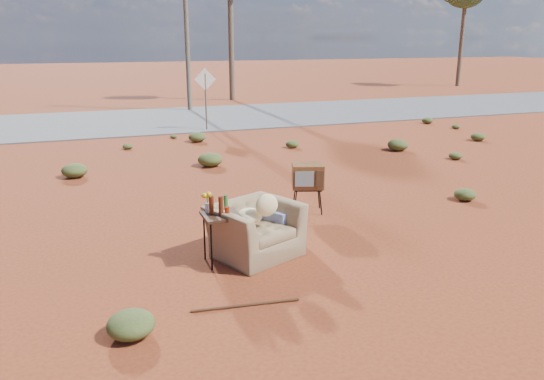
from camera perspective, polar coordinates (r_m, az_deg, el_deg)
name	(u,v)px	position (r m, az deg, el deg)	size (l,w,h in m)	color
ground	(295,265)	(7.84, 2.45, -8.07)	(140.00, 140.00, 0.00)	brown
highway	(153,120)	(22.01, -12.66, 7.35)	(140.00, 7.00, 0.04)	#565659
armchair	(259,222)	(8.08, -1.40, -3.45)	(1.60, 1.41, 1.08)	olive
tv_unit	(308,177)	(9.96, 3.86, 1.44)	(0.70, 0.63, 0.93)	black
side_table	(218,212)	(7.69, -5.82, -2.40)	(0.53, 0.53, 1.05)	#351F13
rusty_bar	(246,305)	(6.71, -2.84, -12.27)	(0.04, 0.04, 1.36)	#452512
road_sign	(205,88)	(19.16, -7.17, 10.84)	(0.78, 0.06, 2.19)	brown
utility_pole_center	(186,15)	(24.59, -9.24, 18.06)	(1.40, 0.20, 8.00)	brown
scrub_patch	(182,185)	(11.59, -9.67, 0.51)	(17.49, 8.07, 0.33)	#495525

